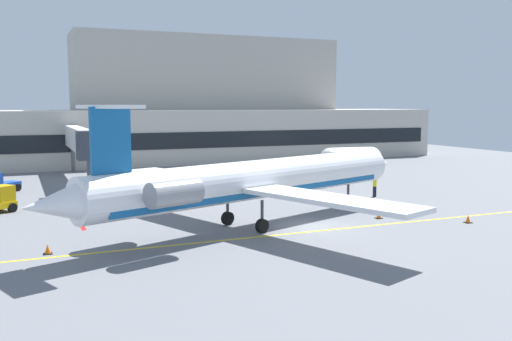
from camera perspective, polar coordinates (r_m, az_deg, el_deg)
name	(u,v)px	position (r m, az deg, el deg)	size (l,w,h in m)	color
ground	(315,227)	(38.30, 5.91, -5.69)	(120.00, 120.00, 0.11)	slate
terminal_building	(198,113)	(84.68, -5.83, 5.79)	(74.05, 15.39, 18.15)	#B7B2A8
jet_bridge_west	(81,140)	(62.20, -17.24, 2.91)	(2.40, 20.37, 5.74)	silver
regional_jet	(253,181)	(37.38, -0.31, -1.02)	(29.88, 24.94, 8.11)	white
belt_loader	(306,177)	(56.59, 5.04, -0.67)	(3.89, 2.21, 2.03)	#E5B20C
fuel_tank	(351,158)	(70.18, 9.52, 1.25)	(8.11, 3.09, 2.93)	white
marshaller	(375,185)	(51.00, 11.87, -1.45)	(0.83, 0.34, 2.04)	#191E33
safety_cone_alpha	(468,219)	(41.80, 20.57, -4.62)	(0.47, 0.47, 0.55)	orange
safety_cone_bravo	(48,250)	(33.19, -20.24, -7.48)	(0.47, 0.47, 0.55)	orange
safety_cone_charlie	(379,215)	(41.59, 12.27, -4.40)	(0.47, 0.47, 0.55)	orange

